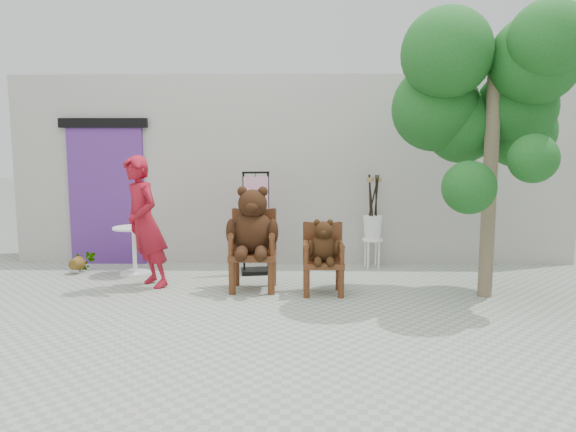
% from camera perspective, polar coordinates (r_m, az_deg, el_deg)
% --- Properties ---
extents(ground_plane, '(60.00, 60.00, 0.00)m').
position_cam_1_polar(ground_plane, '(5.84, 0.56, -10.80)').
color(ground_plane, gray).
rests_on(ground_plane, ground).
extents(back_wall, '(9.00, 1.00, 3.00)m').
position_cam_1_polar(back_wall, '(8.66, 0.72, 5.15)').
color(back_wall, '#AAA79F').
rests_on(back_wall, ground).
extents(doorway, '(1.40, 0.11, 2.33)m').
position_cam_1_polar(doorway, '(8.70, -19.49, 2.55)').
color(doorway, '#55297C').
rests_on(doorway, ground).
extents(chair_big, '(0.67, 0.71, 1.36)m').
position_cam_1_polar(chair_big, '(6.67, -3.93, -1.85)').
color(chair_big, '#44210E').
rests_on(chair_big, ground).
extents(chair_small, '(0.51, 0.51, 0.96)m').
position_cam_1_polar(chair_small, '(6.54, 3.93, -3.78)').
color(chair_small, '#44210E').
rests_on(chair_small, ground).
extents(person, '(0.74, 0.75, 1.75)m').
position_cam_1_polar(person, '(7.00, -15.60, -0.73)').
color(person, maroon).
rests_on(person, ground).
extents(cafe_table, '(0.60, 0.60, 0.70)m').
position_cam_1_polar(cafe_table, '(7.91, -16.72, -3.06)').
color(cafe_table, white).
rests_on(cafe_table, ground).
extents(display_stand, '(0.50, 0.42, 1.51)m').
position_cam_1_polar(display_stand, '(7.60, -3.56, -2.07)').
color(display_stand, black).
rests_on(display_stand, ground).
extents(stool_bucket, '(0.32, 0.32, 1.45)m').
position_cam_1_polar(stool_bucket, '(8.07, 9.37, -1.20)').
color(stool_bucket, white).
rests_on(stool_bucket, ground).
extents(tree, '(2.09, 1.92, 3.49)m').
position_cam_1_polar(tree, '(6.85, 21.21, 12.37)').
color(tree, brown).
rests_on(tree, ground).
extents(potted_plant, '(0.38, 0.34, 0.36)m').
position_cam_1_polar(potted_plant, '(8.32, -22.01, -4.61)').
color(potted_plant, '#103B16').
rests_on(potted_plant, ground).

